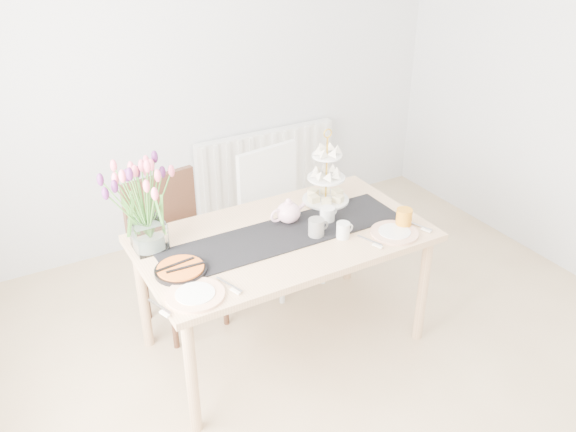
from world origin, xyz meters
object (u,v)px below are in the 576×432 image
dining_table (284,247)px  plate_left (195,295)px  mug_white (343,230)px  chair_brown (173,241)px  tulip_vase (143,193)px  tart_tin (181,270)px  plate_right (394,233)px  teapot (288,212)px  cake_stand (326,184)px  radiator (266,167)px  cream_jug (327,214)px  mug_orange (404,218)px  mug_grey (316,228)px  chair_white (278,207)px

dining_table → plate_left: 0.71m
plate_left → mug_white: bearing=6.8°
chair_brown → tulip_vase: bearing=-133.4°
mug_white → chair_brown: bearing=129.3°
tart_tin → plate_right: bearing=-10.9°
tulip_vase → teapot: bearing=-9.0°
tulip_vase → cake_stand: 1.13m
radiator → cream_jug: 1.54m
radiator → cream_jug: (-0.37, -1.46, 0.34)m
teapot → dining_table: bearing=-131.9°
cream_jug → mug_orange: bearing=-47.1°
mug_grey → plate_left: mug_grey is taller
cream_jug → tart_tin: size_ratio=0.33×
dining_table → teapot: (0.09, 0.11, 0.15)m
mug_white → mug_grey: bearing=140.5°
cake_stand → dining_table: bearing=-151.8°
teapot → cream_jug: bearing=-25.1°
radiator → plate_right: 1.80m
mug_white → cake_stand: bearing=64.9°
plate_right → chair_white: bearing=103.5°
chair_brown → plate_left: (-0.19, -0.86, 0.20)m
radiator → cream_jug: size_ratio=13.89×
tart_tin → dining_table: bearing=6.2°
chair_white → radiator: bearing=58.7°
radiator → tart_tin: bearing=-130.0°
chair_brown → chair_white: (0.77, 0.08, -0.00)m
chair_white → mug_orange: size_ratio=8.65×
cake_stand → cream_jug: 0.26m
plate_right → chair_brown: bearing=139.3°
mug_orange → plate_left: mug_orange is taller
teapot → mug_grey: 0.21m
cake_stand → teapot: (-0.33, -0.12, -0.05)m
cake_stand → cream_jug: size_ratio=4.85×
cake_stand → tart_tin: bearing=-164.3°
mug_grey → mug_white: size_ratio=1.18×
cream_jug → mug_grey: (-0.15, -0.11, 0.01)m
dining_table → chair_white: chair_white is taller
chair_brown → plate_left: 0.90m
chair_brown → tulip_vase: 0.67m
chair_brown → tulip_vase: tulip_vase is taller
tart_tin → plate_left: tart_tin is taller
tart_tin → plate_left: size_ratio=0.94×
mug_orange → plate_left: (-1.28, -0.04, -0.05)m
tart_tin → plate_left: bearing=-93.4°
tulip_vase → teapot: (0.78, -0.12, -0.26)m
teapot → tulip_vase: bearing=170.0°
radiator → tulip_vase: size_ratio=1.96×
dining_table → mug_white: mug_white is taller
chair_white → plate_left: 1.36m
cake_stand → mug_grey: (-0.27, -0.33, -0.07)m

